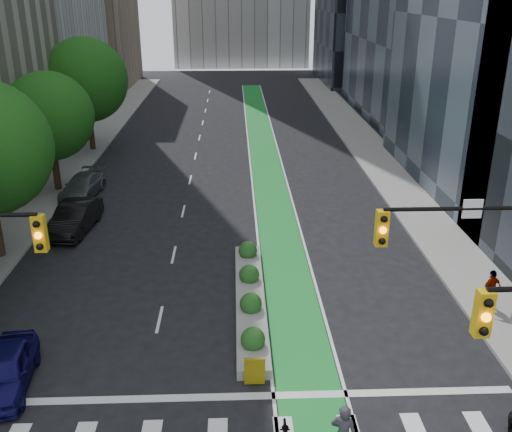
{
  "coord_description": "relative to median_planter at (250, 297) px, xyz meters",
  "views": [
    {
      "loc": [
        0.64,
        -13.93,
        12.48
      ],
      "look_at": [
        1.54,
        9.61,
        3.0
      ],
      "focal_mm": 40.0,
      "sensor_mm": 36.0,
      "label": 1
    }
  ],
  "objects": [
    {
      "name": "pedestrian_far",
      "position": [
        9.89,
        -0.79,
        0.61
      ],
      "size": [
        1.06,
        0.76,
        1.67
      ],
      "primitive_type": "imported",
      "rotation": [
        0.0,
        0.0,
        3.55
      ],
      "color": "gray",
      "rests_on": "sidewalk_right"
    },
    {
      "name": "parked_car_left_mid",
      "position": [
        -9.35,
        8.21,
        0.42
      ],
      "size": [
        2.19,
        4.95,
        1.58
      ],
      "primitive_type": "imported",
      "rotation": [
        0.0,
        0.0,
        -0.11
      ],
      "color": "black",
      "rests_on": "ground"
    },
    {
      "name": "sidewalk_left",
      "position": [
        -13.0,
        17.96,
        -0.3
      ],
      "size": [
        3.6,
        90.0,
        0.15
      ],
      "primitive_type": "cube",
      "color": "gray",
      "rests_on": "ground"
    },
    {
      "name": "parked_car_left_far",
      "position": [
        -10.33,
        13.93,
        0.3
      ],
      "size": [
        2.48,
        4.84,
        1.34
      ],
      "primitive_type": "imported",
      "rotation": [
        0.0,
        0.0,
        -0.13
      ],
      "color": "#595C5E",
      "rests_on": "ground"
    },
    {
      "name": "ground",
      "position": [
        -1.2,
        -7.04,
        -0.37
      ],
      "size": [
        160.0,
        160.0,
        0.0
      ],
      "primitive_type": "plane",
      "color": "black",
      "rests_on": "ground"
    },
    {
      "name": "median_planter",
      "position": [
        0.0,
        0.0,
        0.0
      ],
      "size": [
        1.2,
        10.26,
        1.1
      ],
      "color": "gray",
      "rests_on": "ground"
    },
    {
      "name": "sidewalk_right",
      "position": [
        10.6,
        17.96,
        -0.3
      ],
      "size": [
        3.6,
        90.0,
        0.15
      ],
      "primitive_type": "cube",
      "color": "gray",
      "rests_on": "ground"
    },
    {
      "name": "tree_far",
      "position": [
        -12.2,
        24.96,
        5.32
      ],
      "size": [
        6.6,
        6.6,
        9.0
      ],
      "color": "black",
      "rests_on": "ground"
    },
    {
      "name": "tree_midfar",
      "position": [
        -12.2,
        14.96,
        4.57
      ],
      "size": [
        5.6,
        5.6,
        7.76
      ],
      "color": "black",
      "rests_on": "ground"
    },
    {
      "name": "parked_car_left_near",
      "position": [
        -8.26,
        -5.04,
        0.31
      ],
      "size": [
        2.04,
        4.14,
        1.36
      ],
      "primitive_type": "imported",
      "rotation": [
        0.0,
        0.0,
        0.11
      ],
      "color": "#0E0C4A",
      "rests_on": "ground"
    },
    {
      "name": "bike_lane_paint",
      "position": [
        1.8,
        22.96,
        -0.37
      ],
      "size": [
        2.2,
        70.0,
        0.01
      ],
      "primitive_type": "cube",
      "color": "#18882F",
      "rests_on": "ground"
    }
  ]
}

